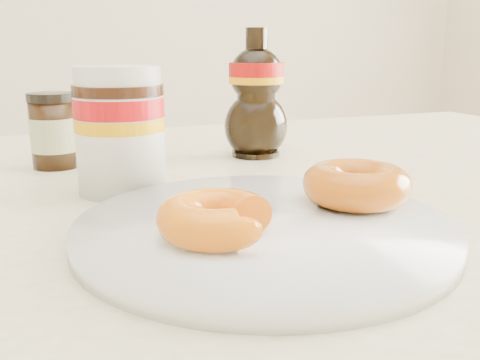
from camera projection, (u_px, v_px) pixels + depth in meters
name	position (u px, v px, depth m)	size (l,w,h in m)	color
dining_table	(240.00, 259.00, 0.59)	(1.40, 0.90, 0.75)	beige
plate	(264.00, 228.00, 0.42)	(0.29, 0.29, 0.01)	white
donut_bitten	(216.00, 218.00, 0.37)	(0.08, 0.08, 0.03)	orange
donut_whole	(356.00, 184.00, 0.46)	(0.09, 0.09, 0.03)	#AC4C0B
nutella_jar	(120.00, 125.00, 0.54)	(0.09, 0.09, 0.13)	white
syrup_bottle	(256.00, 93.00, 0.71)	(0.09, 0.07, 0.17)	black
dark_jar	(54.00, 131.00, 0.65)	(0.06, 0.06, 0.09)	black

